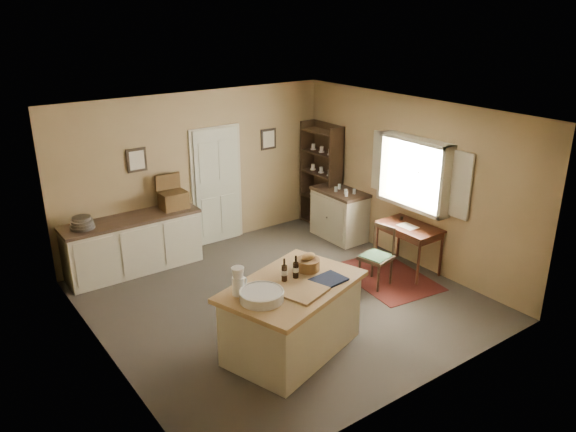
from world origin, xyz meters
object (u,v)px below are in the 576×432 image
desk_chair (376,258)px  right_cabinet (339,214)px  work_island (291,316)px  sideboard (134,242)px  shelving_unit (323,176)px  writing_desk (409,231)px

desk_chair → right_cabinet: right_cabinet is taller
work_island → sideboard: work_island is taller
shelving_unit → right_cabinet: bearing=-102.6°
desk_chair → work_island: bearing=-173.9°
work_island → shelving_unit: 4.31m
sideboard → right_cabinet: size_ratio=2.05×
sideboard → shelving_unit: bearing=-3.1°
sideboard → work_island: bearing=-77.8°
right_cabinet → shelving_unit: (0.15, 0.68, 0.53)m
work_island → sideboard: 3.35m
shelving_unit → work_island: bearing=-134.1°
work_island → writing_desk: 2.92m
work_island → sideboard: bearing=84.5°
desk_chair → writing_desk: bearing=-6.5°
desk_chair → shelving_unit: bearing=57.5°
desk_chair → right_cabinet: bearing=54.5°
desk_chair → sideboard: bearing=124.9°
desk_chair → shelving_unit: 2.65m
work_island → shelving_unit: (2.98, 3.07, 0.50)m
work_island → desk_chair: (2.05, 0.65, -0.03)m
work_island → writing_desk: work_island is taller
writing_desk → right_cabinet: right_cabinet is taller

